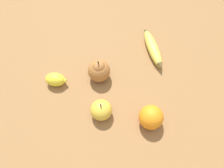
{
  "coord_description": "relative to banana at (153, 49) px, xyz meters",
  "views": [
    {
      "loc": [
        0.18,
        -0.35,
        0.66
      ],
      "look_at": [
        -0.01,
        -0.06,
        0.03
      ],
      "focal_mm": 35.0,
      "sensor_mm": 36.0,
      "label": 1
    }
  ],
  "objects": [
    {
      "name": "ground_plane",
      "position": [
        -0.03,
        -0.16,
        -0.02
      ],
      "size": [
        3.0,
        3.0,
        0.0
      ],
      "primitive_type": "plane",
      "color": "olive"
    },
    {
      "name": "banana",
      "position": [
        0.0,
        0.0,
        0.0
      ],
      "size": [
        0.15,
        0.15,
        0.04
      ],
      "rotation": [
        0.0,
        0.0,
        5.52
      ],
      "color": "#DBCC4C",
      "rests_on": "ground_plane"
    },
    {
      "name": "orange",
      "position": [
        0.12,
        -0.25,
        0.02
      ],
      "size": [
        0.08,
        0.08,
        0.08
      ],
      "color": "orange",
      "rests_on": "ground_plane"
    },
    {
      "name": "pear",
      "position": [
        -0.1,
        -0.2,
        0.02
      ],
      "size": [
        0.08,
        0.08,
        0.1
      ],
      "color": "#A36633",
      "rests_on": "ground_plane"
    },
    {
      "name": "apple",
      "position": [
        -0.02,
        -0.31,
        0.01
      ],
      "size": [
        0.07,
        0.07,
        0.07
      ],
      "color": "gold",
      "rests_on": "ground_plane"
    },
    {
      "name": "lemon",
      "position": [
        -0.22,
        -0.3,
        0.0
      ],
      "size": [
        0.08,
        0.07,
        0.05
      ],
      "rotation": [
        0.0,
        0.0,
        0.46
      ],
      "color": "yellow",
      "rests_on": "ground_plane"
    }
  ]
}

